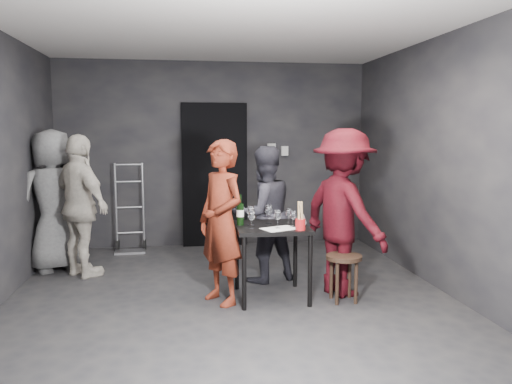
{
  "coord_description": "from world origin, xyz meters",
  "views": [
    {
      "loc": [
        -0.47,
        -4.88,
        1.69
      ],
      "look_at": [
        0.29,
        0.25,
        1.06
      ],
      "focal_mm": 35.0,
      "sensor_mm": 36.0,
      "label": 1
    }
  ],
  "objects": [
    {
      "name": "man_maroon",
      "position": [
        1.17,
        0.0,
        0.99
      ],
      "size": [
        1.07,
        1.41,
        1.97
      ],
      "primitive_type": "imported",
      "rotation": [
        0.0,
        0.0,
        2.0
      ],
      "color": "#38070D",
      "rests_on": "floor"
    },
    {
      "name": "wine_glass_d",
      "position": [
        0.44,
        -0.18,
        0.85
      ],
      "size": [
        0.09,
        0.09,
        0.2
      ],
      "primitive_type": null,
      "rotation": [
        0.0,
        0.0,
        0.23
      ],
      "color": "white",
      "rests_on": "tasting_table"
    },
    {
      "name": "hand_truck",
      "position": [
        -1.21,
        2.22,
        0.23
      ],
      "size": [
        0.42,
        0.35,
        1.25
      ],
      "rotation": [
        0.0,
        0.0,
        0.05
      ],
      "color": "#B2B2B7",
      "rests_on": "floor"
    },
    {
      "name": "reserved_card",
      "position": [
        0.72,
        -0.01,
        0.8
      ],
      "size": [
        0.11,
        0.14,
        0.1
      ],
      "primitive_type": null,
      "rotation": [
        0.0,
        0.0,
        -0.32
      ],
      "color": "white",
      "rests_on": "tasting_table"
    },
    {
      "name": "wine_glass_b",
      "position": [
        0.21,
        0.02,
        0.86
      ],
      "size": [
        0.1,
        0.1,
        0.22
      ],
      "primitive_type": null,
      "rotation": [
        0.0,
        0.0,
        -0.27
      ],
      "color": "white",
      "rests_on": "tasting_table"
    },
    {
      "name": "doorway",
      "position": [
        0.0,
        2.44,
        1.05
      ],
      "size": [
        0.95,
        0.1,
        2.1
      ],
      "primitive_type": "cube",
      "color": "black",
      "rests_on": "ground"
    },
    {
      "name": "wall_right",
      "position": [
        2.25,
        0.0,
        1.35
      ],
      "size": [
        0.04,
        5.0,
        2.7
      ],
      "primitive_type": "cube",
      "color": "black",
      "rests_on": "ground"
    },
    {
      "name": "wall_back",
      "position": [
        0.0,
        2.5,
        1.35
      ],
      "size": [
        4.5,
        0.04,
        2.7
      ],
      "primitive_type": "cube",
      "color": "black",
      "rests_on": "ground"
    },
    {
      "name": "bystander_cream",
      "position": [
        -1.64,
        1.05,
        0.92
      ],
      "size": [
        1.11,
        1.14,
        1.84
      ],
      "primitive_type": "imported",
      "rotation": [
        0.0,
        0.0,
        2.32
      ],
      "color": "beige",
      "rests_on": "floor"
    },
    {
      "name": "wall_front",
      "position": [
        0.0,
        -2.5,
        1.35
      ],
      "size": [
        4.5,
        0.04,
        2.7
      ],
      "primitive_type": "cube",
      "color": "black",
      "rests_on": "ground"
    },
    {
      "name": "bystander_grey",
      "position": [
        -2.02,
        1.37,
        0.99
      ],
      "size": [
        1.09,
        1.0,
        1.97
      ],
      "primitive_type": "imported",
      "rotation": [
        0.0,
        0.0,
        3.79
      ],
      "color": "slate",
      "rests_on": "floor"
    },
    {
      "name": "stool",
      "position": [
        1.1,
        -0.23,
        0.38
      ],
      "size": [
        0.36,
        0.36,
        0.47
      ],
      "rotation": [
        0.0,
        0.0,
        -0.24
      ],
      "color": "black",
      "rests_on": "floor"
    },
    {
      "name": "wallbox_upper",
      "position": [
        0.85,
        2.45,
        1.45
      ],
      "size": [
        0.12,
        0.06,
        0.12
      ],
      "primitive_type": "cube",
      "color": "#B7B7B2",
      "rests_on": "wall_back"
    },
    {
      "name": "wine_bottle",
      "position": [
        0.1,
        0.06,
        0.87
      ],
      "size": [
        0.08,
        0.08,
        0.31
      ],
      "rotation": [
        0.0,
        0.0,
        0.02
      ],
      "color": "black",
      "rests_on": "tasting_table"
    },
    {
      "name": "breadstick_cup",
      "position": [
        0.64,
        -0.29,
        0.88
      ],
      "size": [
        0.1,
        0.1,
        0.3
      ],
      "rotation": [
        0.0,
        0.0,
        -0.17
      ],
      "color": "#B01618",
      "rests_on": "tasting_table"
    },
    {
      "name": "wine_glass_c",
      "position": [
        0.4,
        0.07,
        0.86
      ],
      "size": [
        0.11,
        0.11,
        0.21
      ],
      "primitive_type": null,
      "rotation": [
        0.0,
        0.0,
        0.43
      ],
      "color": "white",
      "rests_on": "tasting_table"
    },
    {
      "name": "wallbox_lower",
      "position": [
        1.05,
        2.45,
        1.4
      ],
      "size": [
        0.1,
        0.06,
        0.14
      ],
      "primitive_type": "cube",
      "color": "#B7B7B2",
      "rests_on": "wall_back"
    },
    {
      "name": "tasting_mat",
      "position": [
        0.46,
        -0.21,
        0.75
      ],
      "size": [
        0.39,
        0.33,
        0.0
      ],
      "primitive_type": "cube",
      "rotation": [
        0.0,
        0.0,
        0.39
      ],
      "color": "white",
      "rests_on": "tasting_table"
    },
    {
      "name": "tasting_table",
      "position": [
        0.41,
        -0.02,
        0.65
      ],
      "size": [
        0.72,
        0.72,
        0.75
      ],
      "rotation": [
        0.0,
        0.0,
        -0.03
      ],
      "color": "black",
      "rests_on": "floor"
    },
    {
      "name": "woman_black",
      "position": [
        0.43,
        0.58,
        0.78
      ],
      "size": [
        0.85,
        0.65,
        1.56
      ],
      "primitive_type": "imported",
      "rotation": [
        0.0,
        0.0,
        3.49
      ],
      "color": "#282831",
      "rests_on": "floor"
    },
    {
      "name": "server_red",
      "position": [
        -0.1,
        -0.08,
        0.87
      ],
      "size": [
        0.69,
        0.76,
        1.74
      ],
      "primitive_type": "imported",
      "rotation": [
        0.0,
        0.0,
        -1.01
      ],
      "color": "maroon",
      "rests_on": "floor"
    },
    {
      "name": "wine_glass_a",
      "position": [
        0.19,
        -0.16,
        0.84
      ],
      "size": [
        0.09,
        0.09,
        0.19
      ],
      "primitive_type": null,
      "rotation": [
        0.0,
        0.0,
        -0.23
      ],
      "color": "white",
      "rests_on": "tasting_table"
    },
    {
      "name": "ceiling",
      "position": [
        0.0,
        0.0,
        2.7
      ],
      "size": [
        4.5,
        5.0,
        0.02
      ],
      "primitive_type": "cube",
      "color": "silver",
      "rests_on": "ground"
    },
    {
      "name": "wine_glass_f",
      "position": [
        0.59,
        -0.01,
        0.84
      ],
      "size": [
        0.08,
        0.08,
        0.18
      ],
      "primitive_type": null,
      "rotation": [
        0.0,
        0.0,
        -0.18
      ],
      "color": "white",
      "rests_on": "tasting_table"
    },
    {
      "name": "floor",
      "position": [
        0.0,
        0.0,
        0.0
      ],
      "size": [
        4.5,
        5.0,
        0.02
      ],
      "primitive_type": "cube",
      "color": "black",
      "rests_on": "ground"
    },
    {
      "name": "wine_glass_e",
      "position": [
        0.6,
        -0.14,
        0.84
      ],
      "size": [
        0.09,
        0.09,
        0.18
      ],
      "primitive_type": null,
      "rotation": [
        0.0,
        0.0,
        -0.41
      ],
      "color": "white",
      "rests_on": "tasting_table"
    }
  ]
}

